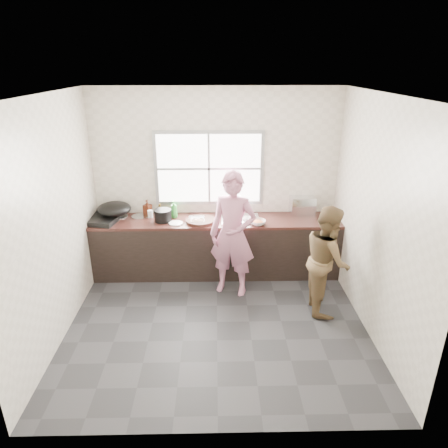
{
  "coord_description": "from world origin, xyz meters",
  "views": [
    {
      "loc": [
        0.0,
        -4.13,
        3.0
      ],
      "look_at": [
        0.1,
        0.65,
        1.05
      ],
      "focal_mm": 32.0,
      "sensor_mm": 36.0,
      "label": 1
    }
  ],
  "objects_px": {
    "bowl_crabs": "(258,223)",
    "bowl_held": "(247,219)",
    "pot_lid_left": "(119,216)",
    "glass_jar": "(150,214)",
    "bottle_green": "(174,209)",
    "plate_food": "(176,223)",
    "cutting_board": "(201,220)",
    "bowl_mince": "(198,222)",
    "burner": "(102,220)",
    "wok": "(114,209)",
    "woman": "(233,239)",
    "bottle_brown_short": "(160,210)",
    "bottle_brown_tall": "(148,208)",
    "black_pot": "(163,216)",
    "pot_lid_right": "(140,216)",
    "dish_rack": "(302,205)",
    "person_side": "(327,259)"
  },
  "relations": [
    {
      "from": "woman",
      "to": "glass_jar",
      "type": "height_order",
      "value": "woman"
    },
    {
      "from": "bottle_brown_tall",
      "to": "plate_food",
      "type": "bearing_deg",
      "value": -39.76
    },
    {
      "from": "wok",
      "to": "bowl_mince",
      "type": "bearing_deg",
      "value": -9.48
    },
    {
      "from": "woman",
      "to": "bottle_brown_short",
      "type": "relative_size",
      "value": 10.36
    },
    {
      "from": "person_side",
      "to": "bottle_brown_short",
      "type": "bearing_deg",
      "value": 63.67
    },
    {
      "from": "bowl_held",
      "to": "bottle_brown_tall",
      "type": "xyz_separation_m",
      "value": [
        -1.48,
        0.27,
        0.08
      ]
    },
    {
      "from": "cutting_board",
      "to": "bowl_mince",
      "type": "xyz_separation_m",
      "value": [
        -0.04,
        -0.05,
        0.0
      ]
    },
    {
      "from": "bowl_held",
      "to": "black_pot",
      "type": "bearing_deg",
      "value": -179.56
    },
    {
      "from": "black_pot",
      "to": "burner",
      "type": "xyz_separation_m",
      "value": [
        -0.88,
        -0.01,
        -0.05
      ]
    },
    {
      "from": "bowl_crabs",
      "to": "bowl_held",
      "type": "height_order",
      "value": "bowl_crabs"
    },
    {
      "from": "cutting_board",
      "to": "pot_lid_left",
      "type": "distance_m",
      "value": 1.25
    },
    {
      "from": "bowl_crabs",
      "to": "pot_lid_left",
      "type": "height_order",
      "value": "bowl_crabs"
    },
    {
      "from": "woman",
      "to": "glass_jar",
      "type": "relative_size",
      "value": 14.52
    },
    {
      "from": "bowl_crabs",
      "to": "pot_lid_left",
      "type": "xyz_separation_m",
      "value": [
        -2.04,
        0.35,
        -0.02
      ]
    },
    {
      "from": "bottle_green",
      "to": "pot_lid_left",
      "type": "bearing_deg",
      "value": 177.07
    },
    {
      "from": "cutting_board",
      "to": "burner",
      "type": "xyz_separation_m",
      "value": [
        -1.42,
        0.03,
        0.01
      ]
    },
    {
      "from": "bowl_mince",
      "to": "burner",
      "type": "relative_size",
      "value": 0.45
    },
    {
      "from": "bowl_held",
      "to": "pot_lid_right",
      "type": "bearing_deg",
      "value": 173.54
    },
    {
      "from": "pot_lid_left",
      "to": "woman",
      "type": "bearing_deg",
      "value": -22.61
    },
    {
      "from": "bowl_crabs",
      "to": "bottle_brown_short",
      "type": "distance_m",
      "value": 1.5
    },
    {
      "from": "bottle_brown_short",
      "to": "wok",
      "type": "bearing_deg",
      "value": -165.96
    },
    {
      "from": "plate_food",
      "to": "bottle_green",
      "type": "height_order",
      "value": "bottle_green"
    },
    {
      "from": "bowl_mince",
      "to": "bowl_held",
      "type": "bearing_deg",
      "value": 7.84
    },
    {
      "from": "bowl_mince",
      "to": "black_pot",
      "type": "xyz_separation_m",
      "value": [
        -0.5,
        0.09,
        0.06
      ]
    },
    {
      "from": "bottle_brown_tall",
      "to": "burner",
      "type": "distance_m",
      "value": 0.69
    },
    {
      "from": "black_pot",
      "to": "wok",
      "type": "height_order",
      "value": "wok"
    },
    {
      "from": "black_pot",
      "to": "pot_lid_left",
      "type": "xyz_separation_m",
      "value": [
        -0.69,
        0.19,
        -0.08
      ]
    },
    {
      "from": "bowl_mince",
      "to": "bottle_brown_short",
      "type": "height_order",
      "value": "bottle_brown_short"
    },
    {
      "from": "bowl_mince",
      "to": "pot_lid_left",
      "type": "bearing_deg",
      "value": 166.81
    },
    {
      "from": "wok",
      "to": "black_pot",
      "type": "bearing_deg",
      "value": -9.06
    },
    {
      "from": "bowl_held",
      "to": "bottle_brown_tall",
      "type": "relative_size",
      "value": 0.82
    },
    {
      "from": "bowl_held",
      "to": "glass_jar",
      "type": "xyz_separation_m",
      "value": [
        -1.43,
        0.15,
        0.03
      ]
    },
    {
      "from": "dish_rack",
      "to": "bowl_held",
      "type": "bearing_deg",
      "value": -165.51
    },
    {
      "from": "wok",
      "to": "dish_rack",
      "type": "bearing_deg",
      "value": 3.21
    },
    {
      "from": "plate_food",
      "to": "dish_rack",
      "type": "xyz_separation_m",
      "value": [
        1.87,
        0.37,
        0.13
      ]
    },
    {
      "from": "burner",
      "to": "woman",
      "type": "bearing_deg",
      "value": -14.87
    },
    {
      "from": "bottle_brown_short",
      "to": "glass_jar",
      "type": "xyz_separation_m",
      "value": [
        -0.13,
        -0.12,
        -0.02
      ]
    },
    {
      "from": "plate_food",
      "to": "pot_lid_left",
      "type": "distance_m",
      "value": 0.93
    },
    {
      "from": "wok",
      "to": "bottle_green",
      "type": "bearing_deg",
      "value": 2.07
    },
    {
      "from": "bowl_held",
      "to": "bottle_green",
      "type": "relative_size",
      "value": 0.65
    },
    {
      "from": "bottle_green",
      "to": "burner",
      "type": "height_order",
      "value": "bottle_green"
    },
    {
      "from": "cutting_board",
      "to": "bottle_green",
      "type": "relative_size",
      "value": 1.62
    },
    {
      "from": "pot_lid_left",
      "to": "bottle_brown_tall",
      "type": "bearing_deg",
      "value": 11.64
    },
    {
      "from": "bottle_brown_tall",
      "to": "dish_rack",
      "type": "relative_size",
      "value": 0.58
    },
    {
      "from": "plate_food",
      "to": "cutting_board",
      "type": "bearing_deg",
      "value": 10.56
    },
    {
      "from": "bowl_held",
      "to": "pot_lid_left",
      "type": "bearing_deg",
      "value": 174.61
    },
    {
      "from": "black_pot",
      "to": "bottle_brown_tall",
      "type": "relative_size",
      "value": 1.15
    },
    {
      "from": "woman",
      "to": "pot_lid_left",
      "type": "relative_size",
      "value": 5.92
    },
    {
      "from": "bowl_mince",
      "to": "burner",
      "type": "distance_m",
      "value": 1.39
    },
    {
      "from": "woman",
      "to": "bowl_held",
      "type": "relative_size",
      "value": 9.33
    }
  ]
}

